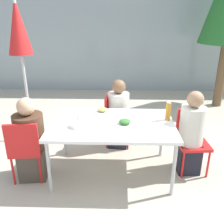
{
  "coord_description": "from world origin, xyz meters",
  "views": [
    {
      "loc": [
        0.09,
        -2.93,
        2.08
      ],
      "look_at": [
        0.0,
        0.0,
        0.9
      ],
      "focal_mm": 40.0,
      "sensor_mm": 36.0,
      "label": 1
    }
  ],
  "objects_px": {
    "chair_left": "(25,147)",
    "bottle": "(168,111)",
    "person_left": "(31,142)",
    "chair_right": "(192,136)",
    "chair_far": "(114,116)",
    "person_far": "(118,116)",
    "drinking_cup": "(79,117)",
    "salad_bowl": "(77,125)",
    "closed_umbrella": "(19,35)",
    "person_right": "(191,135)"
  },
  "relations": [
    {
      "from": "chair_left",
      "to": "bottle",
      "type": "distance_m",
      "value": 1.89
    },
    {
      "from": "person_left",
      "to": "chair_right",
      "type": "bearing_deg",
      "value": 0.8
    },
    {
      "from": "chair_far",
      "to": "person_far",
      "type": "relative_size",
      "value": 0.76
    },
    {
      "from": "chair_left",
      "to": "chair_far",
      "type": "relative_size",
      "value": 1.0
    },
    {
      "from": "chair_left",
      "to": "drinking_cup",
      "type": "bearing_deg",
      "value": 16.39
    },
    {
      "from": "chair_right",
      "to": "salad_bowl",
      "type": "height_order",
      "value": "chair_right"
    },
    {
      "from": "person_left",
      "to": "person_far",
      "type": "xyz_separation_m",
      "value": [
        1.13,
        0.88,
        0.01
      ]
    },
    {
      "from": "closed_umbrella",
      "to": "bottle",
      "type": "bearing_deg",
      "value": -21.62
    },
    {
      "from": "chair_right",
      "to": "person_far",
      "type": "distance_m",
      "value": 1.18
    },
    {
      "from": "chair_left",
      "to": "salad_bowl",
      "type": "height_order",
      "value": "chair_left"
    },
    {
      "from": "chair_far",
      "to": "salad_bowl",
      "type": "height_order",
      "value": "chair_far"
    },
    {
      "from": "person_left",
      "to": "person_far",
      "type": "distance_m",
      "value": 1.43
    },
    {
      "from": "person_right",
      "to": "salad_bowl",
      "type": "xyz_separation_m",
      "value": [
        -1.48,
        -0.2,
        0.23
      ]
    },
    {
      "from": "person_right",
      "to": "chair_left",
      "type": "bearing_deg",
      "value": 3.48
    },
    {
      "from": "chair_right",
      "to": "person_far",
      "type": "xyz_separation_m",
      "value": [
        -1.01,
        0.6,
        0.03
      ]
    },
    {
      "from": "closed_umbrella",
      "to": "bottle",
      "type": "distance_m",
      "value": 2.5
    },
    {
      "from": "drinking_cup",
      "to": "bottle",
      "type": "bearing_deg",
      "value": 2.26
    },
    {
      "from": "person_right",
      "to": "chair_far",
      "type": "distance_m",
      "value": 1.28
    },
    {
      "from": "person_left",
      "to": "person_far",
      "type": "relative_size",
      "value": 1.0
    },
    {
      "from": "bottle",
      "to": "salad_bowl",
      "type": "bearing_deg",
      "value": -168.02
    },
    {
      "from": "person_left",
      "to": "chair_far",
      "type": "bearing_deg",
      "value": 35.05
    },
    {
      "from": "person_left",
      "to": "closed_umbrella",
      "type": "bearing_deg",
      "value": 103.25
    },
    {
      "from": "person_left",
      "to": "chair_far",
      "type": "relative_size",
      "value": 1.31
    },
    {
      "from": "person_right",
      "to": "drinking_cup",
      "type": "distance_m",
      "value": 1.5
    },
    {
      "from": "person_left",
      "to": "drinking_cup",
      "type": "distance_m",
      "value": 0.71
    },
    {
      "from": "salad_bowl",
      "to": "chair_right",
      "type": "bearing_deg",
      "value": 10.55
    },
    {
      "from": "chair_right",
      "to": "bottle",
      "type": "bearing_deg",
      "value": 1.96
    },
    {
      "from": "person_left",
      "to": "bottle",
      "type": "relative_size",
      "value": 4.42
    },
    {
      "from": "person_left",
      "to": "chair_right",
      "type": "xyz_separation_m",
      "value": [
        2.14,
        0.28,
        -0.02
      ]
    },
    {
      "from": "drinking_cup",
      "to": "person_far",
      "type": "bearing_deg",
      "value": 53.19
    },
    {
      "from": "person_far",
      "to": "salad_bowl",
      "type": "distance_m",
      "value": 1.05
    },
    {
      "from": "closed_umbrella",
      "to": "drinking_cup",
      "type": "bearing_deg",
      "value": -41.91
    },
    {
      "from": "chair_right",
      "to": "bottle",
      "type": "distance_m",
      "value": 0.52
    },
    {
      "from": "closed_umbrella",
      "to": "person_right",
      "type": "bearing_deg",
      "value": -20.02
    },
    {
      "from": "chair_right",
      "to": "bottle",
      "type": "relative_size",
      "value": 3.37
    },
    {
      "from": "person_right",
      "to": "salad_bowl",
      "type": "bearing_deg",
      "value": 3.8
    },
    {
      "from": "bottle",
      "to": "closed_umbrella",
      "type": "bearing_deg",
      "value": 158.38
    },
    {
      "from": "chair_left",
      "to": "bottle",
      "type": "relative_size",
      "value": 3.37
    },
    {
      "from": "drinking_cup",
      "to": "salad_bowl",
      "type": "bearing_deg",
      "value": -90.41
    },
    {
      "from": "person_right",
      "to": "person_far",
      "type": "height_order",
      "value": "person_right"
    },
    {
      "from": "person_left",
      "to": "person_far",
      "type": "height_order",
      "value": "person_far"
    },
    {
      "from": "closed_umbrella",
      "to": "bottle",
      "type": "relative_size",
      "value": 9.04
    },
    {
      "from": "salad_bowl",
      "to": "bottle",
      "type": "bearing_deg",
      "value": 11.98
    },
    {
      "from": "person_left",
      "to": "person_right",
      "type": "bearing_deg",
      "value": -1.31
    },
    {
      "from": "person_far",
      "to": "salad_bowl",
      "type": "xyz_separation_m",
      "value": [
        -0.51,
        -0.89,
        0.25
      ]
    },
    {
      "from": "salad_bowl",
      "to": "person_far",
      "type": "bearing_deg",
      "value": 59.88
    },
    {
      "from": "person_left",
      "to": "closed_umbrella",
      "type": "height_order",
      "value": "closed_umbrella"
    },
    {
      "from": "closed_umbrella",
      "to": "drinking_cup",
      "type": "relative_size",
      "value": 22.4
    },
    {
      "from": "bottle",
      "to": "salad_bowl",
      "type": "xyz_separation_m",
      "value": [
        -1.17,
        -0.25,
        -0.1
      ]
    },
    {
      "from": "bottle",
      "to": "chair_left",
      "type": "bearing_deg",
      "value": -169.92
    }
  ]
}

